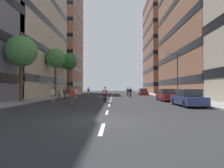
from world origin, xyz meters
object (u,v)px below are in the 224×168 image
(street_tree_near, at_px, (22,52))
(skater_5, at_px, (59,93))
(skater_1, at_px, (128,91))
(parked_car_near, at_px, (167,95))
(skater_0, at_px, (72,95))
(skater_4, at_px, (130,92))
(street_tree_far, at_px, (69,62))
(skater_6, at_px, (53,94))
(skater_2, at_px, (65,92))
(parked_car_mid, at_px, (188,98))
(street_tree_mid, at_px, (56,59))
(streetlamp_right, at_px, (175,70))
(parked_car_far, at_px, (143,92))
(skater_8, at_px, (105,93))
(skater_3, at_px, (75,92))
(skater_7, at_px, (88,91))

(street_tree_near, xyz_separation_m, skater_5, (3.14, 3.63, -4.69))
(skater_1, bearing_deg, parked_car_near, -75.38)
(skater_0, distance_m, skater_4, 16.51)
(street_tree_far, relative_size, skater_1, 5.26)
(skater_5, xyz_separation_m, skater_6, (0.21, -3.12, -0.03))
(skater_2, bearing_deg, street_tree_far, 101.96)
(skater_4, bearing_deg, parked_car_near, -68.86)
(parked_car_mid, relative_size, street_tree_mid, 0.52)
(parked_car_near, distance_m, streetlamp_right, 5.33)
(parked_car_far, distance_m, street_tree_far, 18.32)
(parked_car_mid, xyz_separation_m, street_tree_near, (-16.97, 3.88, 5.01))
(skater_5, distance_m, skater_8, 6.95)
(skater_1, xyz_separation_m, skater_3, (-8.58, -10.22, 0.00))
(street_tree_mid, relative_size, skater_1, 4.76)
(skater_1, bearing_deg, skater_6, -119.91)
(skater_3, distance_m, skater_5, 3.90)
(skater_0, bearing_deg, skater_8, 45.19)
(skater_5, bearing_deg, skater_0, -63.12)
(skater_3, height_order, skater_6, same)
(parked_car_mid, relative_size, skater_7, 2.47)
(streetlamp_right, height_order, skater_3, streetlamp_right)
(skater_5, height_order, skater_6, same)
(skater_7, bearing_deg, skater_0, -86.43)
(skater_1, xyz_separation_m, skater_4, (0.12, -5.11, 0.00))
(skater_8, bearing_deg, parked_car_mid, -29.31)
(skater_4, height_order, skater_5, same)
(parked_car_near, bearing_deg, street_tree_near, -170.88)
(skater_1, bearing_deg, parked_car_mid, -79.78)
(parked_car_near, xyz_separation_m, skater_0, (-10.67, -5.33, 0.29))
(skater_1, bearing_deg, skater_7, 177.81)
(street_tree_far, relative_size, skater_2, 5.26)
(parked_car_far, xyz_separation_m, skater_4, (-3.73, -9.80, 0.29))
(street_tree_far, bearing_deg, skater_8, -65.86)
(parked_car_far, relative_size, skater_8, 2.47)
(parked_car_far, bearing_deg, street_tree_mid, -149.02)
(skater_6, bearing_deg, skater_4, 50.20)
(skater_0, height_order, skater_6, same)
(street_tree_far, xyz_separation_m, skater_4, (13.24, -8.82, -6.55))
(street_tree_near, relative_size, streetlamp_right, 1.13)
(street_tree_near, height_order, skater_5, street_tree_near)
(street_tree_near, xyz_separation_m, skater_0, (6.30, -2.60, -4.72))
(streetlamp_right, distance_m, skater_5, 16.47)
(parked_car_far, xyz_separation_m, skater_7, (-11.94, -4.38, 0.29))
(parked_car_near, xyz_separation_m, streetlamp_right, (2.14, 3.46, 3.44))
(skater_6, bearing_deg, parked_car_far, 57.85)
(skater_8, bearing_deg, skater_3, 124.86)
(parked_car_mid, height_order, skater_7, skater_7)
(parked_car_near, relative_size, skater_4, 2.47)
(parked_car_mid, bearing_deg, street_tree_near, 167.13)
(parked_car_mid, relative_size, street_tree_far, 0.47)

